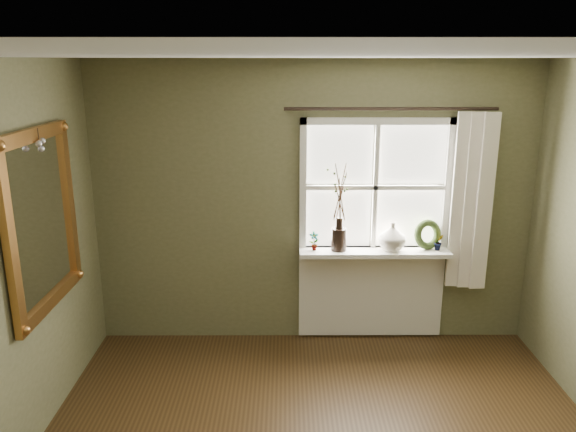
% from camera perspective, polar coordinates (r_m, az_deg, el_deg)
% --- Properties ---
extents(ceiling, '(4.50, 4.50, 0.00)m').
position_cam_1_polar(ceiling, '(2.71, 5.39, 15.86)').
color(ceiling, silver).
rests_on(ceiling, ground).
extents(wall_back, '(4.00, 0.10, 2.60)m').
position_cam_1_polar(wall_back, '(5.16, 2.60, 1.16)').
color(wall_back, '#656543').
rests_on(wall_back, ground).
extents(window_frame, '(1.36, 0.06, 1.24)m').
position_cam_1_polar(window_frame, '(5.11, 8.84, 2.91)').
color(window_frame, white).
rests_on(window_frame, wall_back).
extents(window_sill, '(1.36, 0.26, 0.04)m').
position_cam_1_polar(window_sill, '(5.16, 8.76, -3.64)').
color(window_sill, white).
rests_on(window_sill, wall_back).
extents(window_apron, '(1.36, 0.04, 0.88)m').
position_cam_1_polar(window_apron, '(5.42, 8.39, -7.66)').
color(window_apron, white).
rests_on(window_apron, ground).
extents(dark_jug, '(0.16, 0.16, 0.21)m').
position_cam_1_polar(dark_jug, '(5.08, 5.19, -2.37)').
color(dark_jug, black).
rests_on(dark_jug, window_sill).
extents(cream_vase, '(0.31, 0.31, 0.26)m').
position_cam_1_polar(cream_vase, '(5.14, 10.55, -2.05)').
color(cream_vase, beige).
rests_on(cream_vase, window_sill).
extents(wreath, '(0.30, 0.22, 0.29)m').
position_cam_1_polar(wreath, '(5.26, 13.97, -2.14)').
color(wreath, '#2F401C').
rests_on(wreath, window_sill).
extents(potted_plant_left, '(0.10, 0.08, 0.17)m').
position_cam_1_polar(potted_plant_left, '(5.07, 2.66, -2.56)').
color(potted_plant_left, '#2F401C').
rests_on(potted_plant_left, window_sill).
extents(potted_plant_right, '(0.09, 0.08, 0.15)m').
position_cam_1_polar(potted_plant_right, '(5.26, 15.07, -2.57)').
color(potted_plant_right, '#2F401C').
rests_on(potted_plant_right, window_sill).
extents(curtain, '(0.36, 0.12, 1.59)m').
position_cam_1_polar(curtain, '(5.24, 18.07, 1.35)').
color(curtain, '#F0E5D0').
rests_on(curtain, wall_back).
extents(curtain_rod, '(1.84, 0.03, 0.03)m').
position_cam_1_polar(curtain_rod, '(4.96, 10.45, 10.66)').
color(curtain_rod, black).
rests_on(curtain_rod, wall_back).
extents(gilt_mirror, '(0.10, 1.08, 1.29)m').
position_cam_1_polar(gilt_mirror, '(4.29, -23.70, -0.36)').
color(gilt_mirror, white).
rests_on(gilt_mirror, wall_left).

